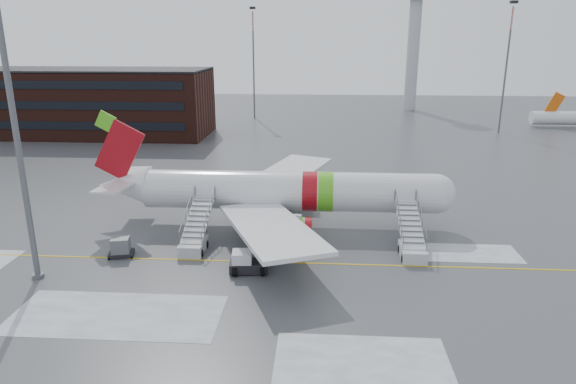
# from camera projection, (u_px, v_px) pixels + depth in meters

# --- Properties ---
(ground) EXTENTS (260.00, 260.00, 0.00)m
(ground) POSITION_uv_depth(u_px,v_px,m) (231.00, 256.00, 43.46)
(ground) COLOR #494C4F
(ground) RESTS_ON ground
(airliner) EXTENTS (35.03, 32.97, 11.18)m
(airliner) POSITION_uv_depth(u_px,v_px,m) (280.00, 192.00, 49.82)
(airliner) COLOR silver
(airliner) RESTS_ON ground
(airstair_fwd) EXTENTS (2.05, 7.70, 3.48)m
(airstair_fwd) POSITION_uv_depth(u_px,v_px,m) (411.00, 243.00, 43.52)
(airstair_fwd) COLOR silver
(airstair_fwd) RESTS_ON ground
(airstair_aft) EXTENTS (2.05, 7.70, 3.48)m
(airstair_aft) POSITION_uv_depth(u_px,v_px,m) (195.00, 237.00, 44.68)
(airstair_aft) COLOR #A9ACB0
(airstair_aft) RESTS_ON ground
(pushback_tug) EXTENTS (3.16, 2.48, 1.72)m
(pushback_tug) POSITION_uv_depth(u_px,v_px,m) (247.00, 263.00, 40.35)
(pushback_tug) COLOR black
(pushback_tug) RESTS_ON ground
(uld_container) EXTENTS (2.29, 1.87, 1.65)m
(uld_container) POSITION_uv_depth(u_px,v_px,m) (121.00, 248.00, 43.27)
(uld_container) COLOR black
(uld_container) RESTS_ON ground
(light_mast_near) EXTENTS (1.20, 1.20, 28.00)m
(light_mast_near) POSITION_uv_depth(u_px,v_px,m) (9.00, 88.00, 35.48)
(light_mast_near) COLOR #595B60
(light_mast_near) RESTS_ON ground
(terminal_building) EXTENTS (62.00, 16.11, 12.30)m
(terminal_building) POSITION_uv_depth(u_px,v_px,m) (44.00, 101.00, 97.01)
(terminal_building) COLOR #3F1E16
(terminal_building) RESTS_ON ground
(control_tower) EXTENTS (6.40, 6.40, 30.00)m
(control_tower) POSITION_uv_depth(u_px,v_px,m) (414.00, 34.00, 126.95)
(control_tower) COLOR #B2B5BA
(control_tower) RESTS_ON ground
(light_mast_far_ne) EXTENTS (1.20, 1.20, 24.25)m
(light_mast_far_ne) POSITION_uv_depth(u_px,v_px,m) (507.00, 60.00, 96.09)
(light_mast_far_ne) COLOR #595B60
(light_mast_far_ne) RESTS_ON ground
(light_mast_far_n) EXTENTS (1.20, 1.20, 24.25)m
(light_mast_far_n) POSITION_uv_depth(u_px,v_px,m) (253.00, 56.00, 114.49)
(light_mast_far_n) COLOR #595B60
(light_mast_far_n) RESTS_ON ground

